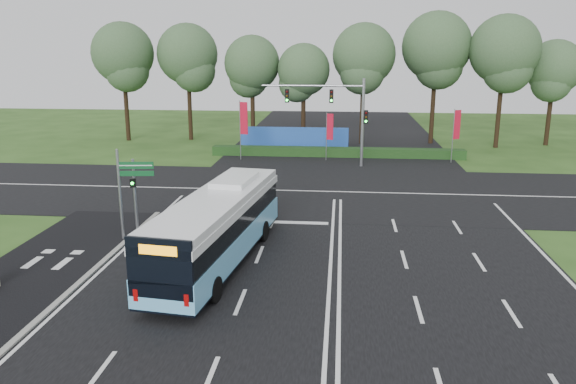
{
  "coord_description": "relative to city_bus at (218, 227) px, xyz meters",
  "views": [
    {
      "loc": [
        0.33,
        -24.14,
        9.34
      ],
      "look_at": [
        -2.16,
        2.0,
        2.54
      ],
      "focal_mm": 35.0,
      "sensor_mm": 36.0,
      "label": 1
    }
  ],
  "objects": [
    {
      "name": "pedestrian_signal",
      "position": [
        -5.27,
        4.12,
        0.38
      ],
      "size": [
        0.35,
        0.43,
        3.82
      ],
      "rotation": [
        0.0,
        0.0,
        0.35
      ],
      "color": "gray",
      "rests_on": "ground"
    },
    {
      "name": "street_sign",
      "position": [
        -5.12,
        2.8,
        1.14
      ],
      "size": [
        1.78,
        0.3,
        4.58
      ],
      "rotation": [
        0.0,
        0.0,
        0.11
      ],
      "color": "gray",
      "rests_on": "ground"
    },
    {
      "name": "traffic_light_gantry",
      "position": [
        5.14,
        21.7,
        2.96
      ],
      "size": [
        8.41,
        0.28,
        7.0
      ],
      "color": "gray",
      "rests_on": "ground"
    },
    {
      "name": "road_cross",
      "position": [
        4.93,
        13.2,
        -1.68
      ],
      "size": [
        120.0,
        14.0,
        0.05
      ],
      "primitive_type": "cube",
      "color": "black",
      "rests_on": "ground"
    },
    {
      "name": "hedge",
      "position": [
        4.93,
        25.7,
        -1.31
      ],
      "size": [
        22.0,
        1.2,
        0.8
      ],
      "primitive_type": "cube",
      "color": "#163714",
      "rests_on": "ground"
    },
    {
      "name": "road_main",
      "position": [
        4.93,
        1.2,
        -1.69
      ],
      "size": [
        20.0,
        120.0,
        0.04
      ],
      "primitive_type": "cube",
      "color": "black",
      "rests_on": "ground"
    },
    {
      "name": "ground",
      "position": [
        4.93,
        1.2,
        -1.71
      ],
      "size": [
        120.0,
        120.0,
        0.0
      ],
      "primitive_type": "plane",
      "color": "#294B19",
      "rests_on": "ground"
    },
    {
      "name": "bike_path",
      "position": [
        -7.57,
        -1.8,
        -1.68
      ],
      "size": [
        5.0,
        18.0,
        0.06
      ],
      "primitive_type": "cube",
      "color": "black",
      "rests_on": "ground"
    },
    {
      "name": "banner_flag_mid",
      "position": [
        4.26,
        23.81,
        0.97
      ],
      "size": [
        0.59,
        0.19,
        4.08
      ],
      "rotation": [
        0.0,
        0.0,
        -0.25
      ],
      "color": "gray",
      "rests_on": "ground"
    },
    {
      "name": "eucalyptus_row",
      "position": [
        8.74,
        33.07,
        6.95
      ],
      "size": [
        54.87,
        8.25,
        12.73
      ],
      "color": "black",
      "rests_on": "ground"
    },
    {
      "name": "banner_flag_left",
      "position": [
        -2.96,
        23.37,
        1.55
      ],
      "size": [
        0.72,
        0.24,
        5.03
      ],
      "rotation": [
        0.0,
        0.0,
        -0.26
      ],
      "color": "gray",
      "rests_on": "ground"
    },
    {
      "name": "banner_flag_right",
      "position": [
        14.63,
        23.95,
        1.21
      ],
      "size": [
        0.61,
        0.31,
        4.47
      ],
      "rotation": [
        0.0,
        0.0,
        0.42
      ],
      "color": "gray",
      "rests_on": "ground"
    },
    {
      "name": "blue_hoarding",
      "position": [
        0.93,
        28.2,
        -0.61
      ],
      "size": [
        10.0,
        0.3,
        2.2
      ],
      "primitive_type": "cube",
      "color": "#1F4DAB",
      "rests_on": "ground"
    },
    {
      "name": "city_bus",
      "position": [
        0.0,
        0.0,
        0.0
      ],
      "size": [
        3.91,
        12.03,
        3.39
      ],
      "rotation": [
        0.0,
        0.0,
        -0.12
      ],
      "color": "#66BAEE",
      "rests_on": "ground"
    },
    {
      "name": "kerb_strip",
      "position": [
        -5.17,
        -1.8,
        -1.65
      ],
      "size": [
        0.25,
        18.0,
        0.12
      ],
      "primitive_type": "cube",
      "color": "gray",
      "rests_on": "ground"
    }
  ]
}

